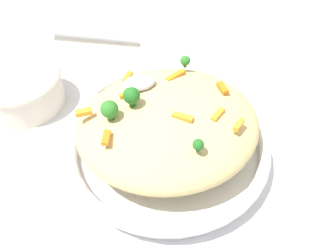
# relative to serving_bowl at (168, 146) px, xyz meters

# --- Properties ---
(ground_plane) EXTENTS (2.40, 2.40, 0.00)m
(ground_plane) POSITION_rel_serving_bowl_xyz_m (0.00, 0.00, -0.03)
(ground_plane) COLOR silver
(serving_bowl) EXTENTS (0.36, 0.36, 0.05)m
(serving_bowl) POSITION_rel_serving_bowl_xyz_m (0.00, 0.00, 0.00)
(serving_bowl) COLOR silver
(serving_bowl) RESTS_ON ground_plane
(pasta_mound) EXTENTS (0.31, 0.29, 0.09)m
(pasta_mound) POSITION_rel_serving_bowl_xyz_m (0.00, 0.00, 0.06)
(pasta_mound) COLOR #D1BA7A
(pasta_mound) RESTS_ON serving_bowl
(carrot_piece_0) EXTENTS (0.03, 0.01, 0.01)m
(carrot_piece_0) POSITION_rel_serving_bowl_xyz_m (-0.05, 0.04, 0.10)
(carrot_piece_0) COLOR orange
(carrot_piece_0) RESTS_ON pasta_mound
(carrot_piece_1) EXTENTS (0.02, 0.03, 0.01)m
(carrot_piece_1) POSITION_rel_serving_bowl_xyz_m (-0.11, -0.04, 0.10)
(carrot_piece_1) COLOR orange
(carrot_piece_1) RESTS_ON pasta_mound
(carrot_piece_2) EXTENTS (0.02, 0.03, 0.01)m
(carrot_piece_2) POSITION_rel_serving_bowl_xyz_m (-0.05, 0.09, 0.10)
(carrot_piece_2) COLOR orange
(carrot_piece_2) RESTS_ON pasta_mound
(carrot_piece_3) EXTENTS (0.04, 0.03, 0.01)m
(carrot_piece_3) POSITION_rel_serving_bowl_xyz_m (0.04, 0.07, 0.10)
(carrot_piece_3) COLOR orange
(carrot_piece_3) RESTS_ON pasta_mound
(carrot_piece_4) EXTENTS (0.03, 0.03, 0.01)m
(carrot_piece_4) POSITION_rel_serving_bowl_xyz_m (0.07, -0.04, 0.10)
(carrot_piece_4) COLOR orange
(carrot_piece_4) RESTS_ON pasta_mound
(carrot_piece_5) EXTENTS (0.03, 0.01, 0.01)m
(carrot_piece_5) POSITION_rel_serving_bowl_xyz_m (-0.13, 0.02, 0.10)
(carrot_piece_5) COLOR orange
(carrot_piece_5) RESTS_ON pasta_mound
(carrot_piece_6) EXTENTS (0.01, 0.03, 0.01)m
(carrot_piece_6) POSITION_rel_serving_bowl_xyz_m (-0.02, 0.06, 0.10)
(carrot_piece_6) COLOR orange
(carrot_piece_6) RESTS_ON pasta_mound
(carrot_piece_7) EXTENTS (0.03, 0.03, 0.01)m
(carrot_piece_7) POSITION_rel_serving_bowl_xyz_m (0.01, -0.04, 0.10)
(carrot_piece_7) COLOR orange
(carrot_piece_7) RESTS_ON pasta_mound
(carrot_piece_8) EXTENTS (0.01, 0.03, 0.01)m
(carrot_piece_8) POSITION_rel_serving_bowl_xyz_m (0.10, 0.01, 0.10)
(carrot_piece_8) COLOR orange
(carrot_piece_8) RESTS_ON pasta_mound
(carrot_piece_9) EXTENTS (0.02, 0.02, 0.01)m
(carrot_piece_9) POSITION_rel_serving_bowl_xyz_m (0.09, -0.07, 0.10)
(carrot_piece_9) COLOR orange
(carrot_piece_9) RESTS_ON pasta_mound
(broccoli_floret_0) EXTENTS (0.03, 0.03, 0.03)m
(broccoli_floret_0) POSITION_rel_serving_bowl_xyz_m (-0.09, 0.00, 0.11)
(broccoli_floret_0) COLOR #296820
(broccoli_floret_0) RESTS_ON pasta_mound
(broccoli_floret_1) EXTENTS (0.03, 0.03, 0.03)m
(broccoli_floret_1) POSITION_rel_serving_bowl_xyz_m (-0.05, 0.01, 0.12)
(broccoli_floret_1) COLOR #205B1C
(broccoli_floret_1) RESTS_ON pasta_mound
(broccoli_floret_2) EXTENTS (0.02, 0.02, 0.02)m
(broccoli_floret_2) POSITION_rel_serving_bowl_xyz_m (0.01, -0.10, 0.11)
(broccoli_floret_2) COLOR #205B1C
(broccoli_floret_2) RESTS_ON pasta_mound
(broccoli_floret_3) EXTENTS (0.02, 0.02, 0.02)m
(broccoli_floret_3) POSITION_rel_serving_bowl_xyz_m (0.06, 0.10, 0.11)
(broccoli_floret_3) COLOR #296820
(broccoli_floret_3) RESTS_ON pasta_mound
(serving_spoon) EXTENTS (0.16, 0.15, 0.11)m
(serving_spoon) POSITION_rel_serving_bowl_xyz_m (-0.05, 0.09, 0.13)
(serving_spoon) COLOR #B7B7BC
(serving_spoon) RESTS_ON pasta_mound
(companion_bowl) EXTENTS (0.17, 0.17, 0.07)m
(companion_bowl) POSITION_rel_serving_bowl_xyz_m (-0.25, 0.23, 0.02)
(companion_bowl) COLOR beige
(companion_bowl) RESTS_ON ground_plane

